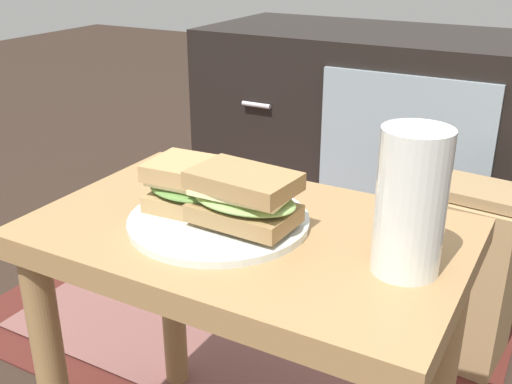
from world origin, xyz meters
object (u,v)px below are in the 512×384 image
at_px(tv_cabinet, 380,139).
at_px(paper_bag, 465,274).
at_px(sandwich_back, 244,197).
at_px(sandwich_front, 194,186).
at_px(beer_glass, 411,204).
at_px(plate, 219,221).

bearing_deg(tv_cabinet, paper_bag, -53.23).
bearing_deg(tv_cabinet, sandwich_back, -82.41).
distance_m(tv_cabinet, sandwich_front, 0.98).
relative_size(sandwich_front, sandwich_back, 0.91).
bearing_deg(tv_cabinet, beer_glass, -70.85).
bearing_deg(plate, paper_bag, 64.84).
relative_size(sandwich_front, beer_glass, 0.79).
bearing_deg(paper_bag, beer_glass, -89.73).
relative_size(sandwich_back, paper_bag, 0.38).
bearing_deg(sandwich_front, sandwich_back, -9.01).
xyz_separation_m(tv_cabinet, beer_glass, (0.33, -0.96, 0.25)).
xyz_separation_m(plate, beer_glass, (0.25, 0.00, 0.08)).
bearing_deg(sandwich_back, sandwich_front, 170.99).
relative_size(plate, paper_bag, 0.63).
distance_m(sandwich_back, paper_bag, 0.65).
relative_size(plate, sandwich_front, 1.81).
relative_size(tv_cabinet, paper_bag, 2.54).
distance_m(tv_cabinet, plate, 0.98).
xyz_separation_m(sandwich_front, sandwich_back, (0.08, -0.01, 0.01)).
height_order(tv_cabinet, plate, tv_cabinet).
distance_m(tv_cabinet, sandwich_back, 1.00).
xyz_separation_m(sandwich_front, beer_glass, (0.29, -0.00, 0.04)).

